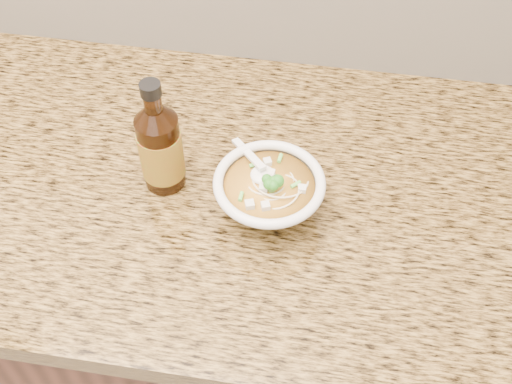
# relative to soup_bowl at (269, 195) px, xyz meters

# --- Properties ---
(cabinet) EXTENTS (4.00, 0.65, 0.86)m
(cabinet) POSITION_rel_soup_bowl_xyz_m (-0.34, 0.06, -0.51)
(cabinet) COLOR black
(cabinet) RESTS_ON ground
(counter_slab) EXTENTS (4.00, 0.68, 0.04)m
(counter_slab) POSITION_rel_soup_bowl_xyz_m (-0.34, 0.06, -0.06)
(counter_slab) COLOR olive
(counter_slab) RESTS_ON cabinet
(soup_bowl) EXTENTS (0.17, 0.17, 0.09)m
(soup_bowl) POSITION_rel_soup_bowl_xyz_m (0.00, 0.00, 0.00)
(soup_bowl) COLOR white
(soup_bowl) RESTS_ON counter_slab
(hot_sauce_bottle) EXTENTS (0.08, 0.08, 0.21)m
(hot_sauce_bottle) POSITION_rel_soup_bowl_xyz_m (-0.17, 0.04, 0.04)
(hot_sauce_bottle) COLOR #341807
(hot_sauce_bottle) RESTS_ON counter_slab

